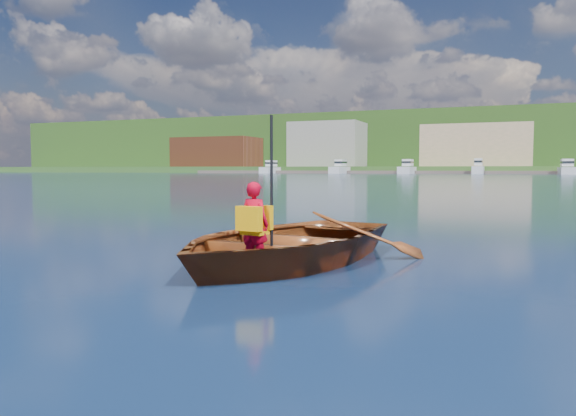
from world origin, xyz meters
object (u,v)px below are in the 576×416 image
Objects in this scene: child_paddler at (255,223)px; rowboat at (284,242)px; dock at (472,172)px; marina_yachts at (544,169)px.

rowboat is at bearing 88.96° from child_paddler.
marina_yachts reaches higher than dock.
marina_yachts is at bearing -15.33° from dock.
rowboat is 143.81m from marina_yachts.
child_paddler is at bearing -87.72° from dock.
child_paddler is 149.08m from dock.
rowboat is 148.17m from dock.
rowboat is 2.59× the size of child_paddler.
rowboat is at bearing -94.43° from marina_yachts.
child_paddler is 0.01× the size of dock.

